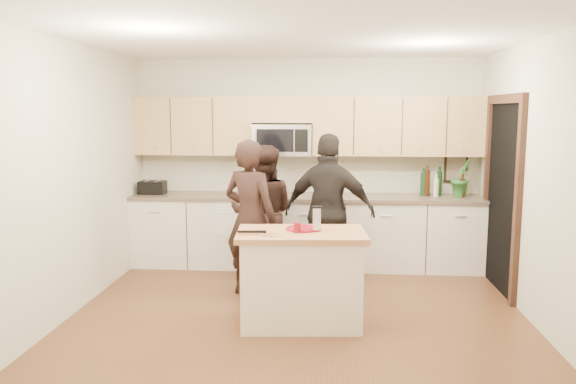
# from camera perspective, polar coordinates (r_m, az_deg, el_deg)

# --- Properties ---
(floor) EXTENTS (4.50, 4.50, 0.00)m
(floor) POSITION_cam_1_polar(r_m,az_deg,el_deg) (5.84, 1.07, -11.99)
(floor) COLOR #54331C
(floor) RESTS_ON ground
(room_shell) EXTENTS (4.52, 4.02, 2.71)m
(room_shell) POSITION_cam_1_polar(r_m,az_deg,el_deg) (5.49, 1.12, 5.23)
(room_shell) COLOR beige
(room_shell) RESTS_ON ground
(back_cabinetry) EXTENTS (4.50, 0.66, 0.94)m
(back_cabinetry) POSITION_cam_1_polar(r_m,az_deg,el_deg) (7.33, 1.82, -3.97)
(back_cabinetry) COLOR silver
(back_cabinetry) RESTS_ON ground
(upper_cabinetry) EXTENTS (4.50, 0.33, 0.75)m
(upper_cabinetry) POSITION_cam_1_polar(r_m,az_deg,el_deg) (7.31, 2.18, 6.84)
(upper_cabinetry) COLOR tan
(upper_cabinetry) RESTS_ON ground
(microwave) EXTENTS (0.76, 0.41, 0.40)m
(microwave) POSITION_cam_1_polar(r_m,az_deg,el_deg) (7.30, -0.54, 5.33)
(microwave) COLOR silver
(microwave) RESTS_ON ground
(doorway) EXTENTS (0.06, 1.25, 2.20)m
(doorway) POSITION_cam_1_polar(r_m,az_deg,el_deg) (6.71, 20.94, 0.32)
(doorway) COLOR black
(doorway) RESTS_ON ground
(framed_picture) EXTENTS (0.30, 0.03, 0.38)m
(framed_picture) POSITION_cam_1_polar(r_m,az_deg,el_deg) (7.67, 16.68, 2.35)
(framed_picture) COLOR black
(framed_picture) RESTS_ON ground
(dish_towel) EXTENTS (0.34, 0.60, 0.48)m
(dish_towel) POSITION_cam_1_polar(r_m,az_deg,el_deg) (7.18, -5.82, -1.58)
(dish_towel) COLOR white
(dish_towel) RESTS_ON ground
(island) EXTENTS (1.25, 0.78, 0.90)m
(island) POSITION_cam_1_polar(r_m,az_deg,el_deg) (5.37, 1.34, -8.69)
(island) COLOR silver
(island) RESTS_ON ground
(red_plate) EXTENTS (0.34, 0.34, 0.02)m
(red_plate) POSITION_cam_1_polar(r_m,az_deg,el_deg) (5.35, 1.57, -3.73)
(red_plate) COLOR maroon
(red_plate) RESTS_ON island
(box_grater) EXTENTS (0.09, 0.06, 0.22)m
(box_grater) POSITION_cam_1_polar(r_m,az_deg,el_deg) (5.24, 2.95, -2.62)
(box_grater) COLOR silver
(box_grater) RESTS_ON red_plate
(drink_glass) EXTENTS (0.07, 0.07, 0.09)m
(drink_glass) POSITION_cam_1_polar(r_m,az_deg,el_deg) (5.20, 0.94, -3.66)
(drink_glass) COLOR maroon
(drink_glass) RESTS_ON island
(cutting_board) EXTENTS (0.30, 0.20, 0.02)m
(cutting_board) POSITION_cam_1_polar(r_m,az_deg,el_deg) (5.19, -3.24, -4.11)
(cutting_board) COLOR #BB7F4D
(cutting_board) RESTS_ON island
(tongs) EXTENTS (0.26, 0.05, 0.02)m
(tongs) POSITION_cam_1_polar(r_m,az_deg,el_deg) (5.14, -3.68, -4.04)
(tongs) COLOR black
(tongs) RESTS_ON cutting_board
(knife) EXTENTS (0.20, 0.04, 0.01)m
(knife) POSITION_cam_1_polar(r_m,az_deg,el_deg) (5.05, -1.76, -4.31)
(knife) COLOR silver
(knife) RESTS_ON cutting_board
(toaster) EXTENTS (0.33, 0.22, 0.17)m
(toaster) POSITION_cam_1_polar(r_m,az_deg,el_deg) (7.57, -13.61, 0.45)
(toaster) COLOR black
(toaster) RESTS_ON back_cabinetry
(bottle_cluster) EXTENTS (0.63, 0.25, 0.39)m
(bottle_cluster) POSITION_cam_1_polar(r_m,az_deg,el_deg) (7.42, 15.29, 0.92)
(bottle_cluster) COLOR black
(bottle_cluster) RESTS_ON back_cabinetry
(orchid) EXTENTS (0.35, 0.35, 0.50)m
(orchid) POSITION_cam_1_polar(r_m,az_deg,el_deg) (7.43, 17.20, 1.44)
(orchid) COLOR #2E732F
(orchid) RESTS_ON back_cabinetry
(woman_left) EXTENTS (0.74, 0.63, 1.72)m
(woman_left) POSITION_cam_1_polar(r_m,az_deg,el_deg) (6.14, -3.85, -2.66)
(woman_left) COLOR black
(woman_left) RESTS_ON ground
(woman_center) EXTENTS (0.80, 0.63, 1.63)m
(woman_center) POSITION_cam_1_polar(r_m,az_deg,el_deg) (6.71, -2.57, -2.13)
(woman_center) COLOR black
(woman_center) RESTS_ON ground
(woman_right) EXTENTS (1.11, 0.64, 1.77)m
(woman_right) POSITION_cam_1_polar(r_m,az_deg,el_deg) (6.38, 4.21, -2.01)
(woman_right) COLOR black
(woman_right) RESTS_ON ground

